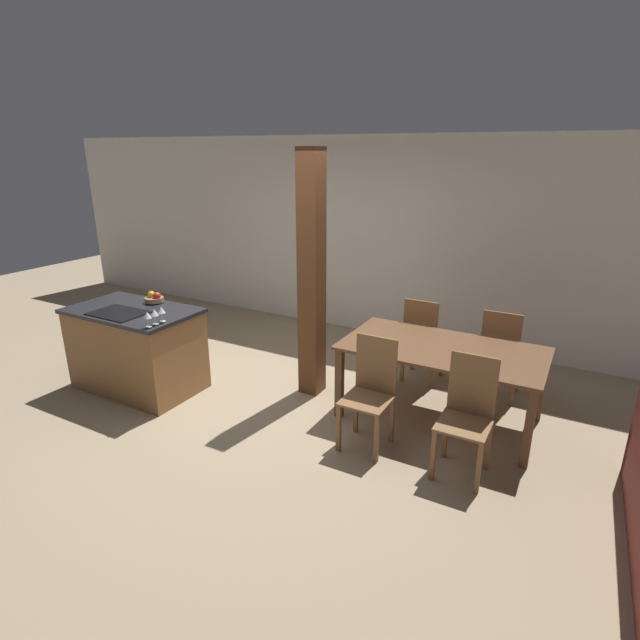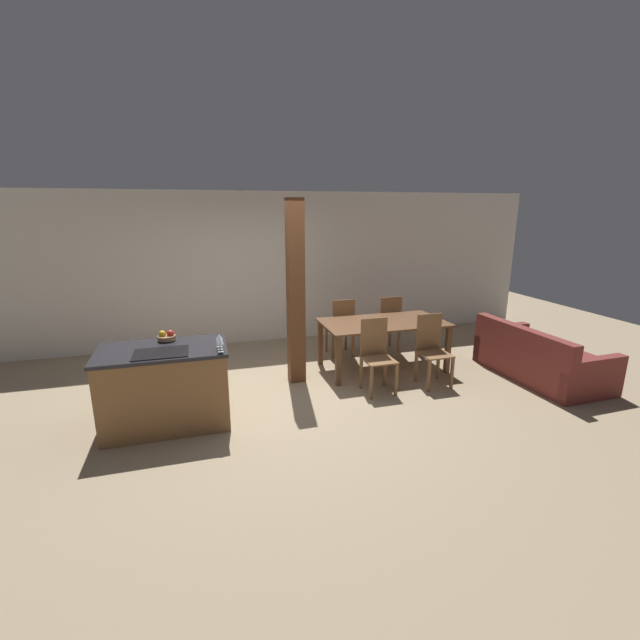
% 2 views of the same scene
% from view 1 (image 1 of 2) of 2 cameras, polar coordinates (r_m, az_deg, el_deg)
% --- Properties ---
extents(ground_plane, '(16.00, 16.00, 0.00)m').
position_cam_1_polar(ground_plane, '(5.34, -6.78, -9.28)').
color(ground_plane, '#9E896B').
extents(wall_back, '(11.20, 0.08, 2.70)m').
position_cam_1_polar(wall_back, '(7.05, 5.19, 9.39)').
color(wall_back, silver).
rests_on(wall_back, ground_plane).
extents(kitchen_island, '(1.38, 0.83, 0.92)m').
position_cam_1_polar(kitchen_island, '(5.78, -20.20, -3.08)').
color(kitchen_island, olive).
rests_on(kitchen_island, ground_plane).
extents(fruit_bowl, '(0.20, 0.20, 0.12)m').
position_cam_1_polar(fruit_bowl, '(5.77, -18.42, 2.39)').
color(fruit_bowl, '#99704C').
rests_on(fruit_bowl, kitchen_island).
extents(wine_glass_near, '(0.07, 0.07, 0.15)m').
position_cam_1_polar(wine_glass_near, '(4.95, -19.13, 0.49)').
color(wine_glass_near, silver).
rests_on(wine_glass_near, kitchen_island).
extents(wine_glass_middle, '(0.07, 0.07, 0.15)m').
position_cam_1_polar(wine_glass_middle, '(5.00, -18.39, 0.77)').
color(wine_glass_middle, silver).
rests_on(wine_glass_middle, kitchen_island).
extents(wine_glass_far, '(0.07, 0.07, 0.15)m').
position_cam_1_polar(wine_glass_far, '(5.06, -17.67, 1.04)').
color(wine_glass_far, silver).
rests_on(wine_glass_far, kitchen_island).
extents(dining_table, '(1.86, 1.00, 0.75)m').
position_cam_1_polar(dining_table, '(4.87, 13.78, -4.03)').
color(dining_table, brown).
rests_on(dining_table, ground_plane).
extents(dining_chair_near_left, '(0.40, 0.40, 0.98)m').
position_cam_1_polar(dining_chair_near_left, '(4.42, 5.78, -8.07)').
color(dining_chair_near_left, brown).
rests_on(dining_chair_near_left, ground_plane).
extents(dining_chair_near_right, '(0.40, 0.40, 0.98)m').
position_cam_1_polar(dining_chair_near_right, '(4.21, 16.44, -10.29)').
color(dining_chair_near_right, brown).
rests_on(dining_chair_near_right, ground_plane).
extents(dining_chair_far_left, '(0.40, 0.40, 0.98)m').
position_cam_1_polar(dining_chair_far_left, '(5.67, 11.60, -2.13)').
color(dining_chair_far_left, brown).
rests_on(dining_chair_far_left, ground_plane).
extents(dining_chair_far_right, '(0.40, 0.40, 0.98)m').
position_cam_1_polar(dining_chair_far_right, '(5.51, 19.90, -3.57)').
color(dining_chair_far_right, brown).
rests_on(dining_chair_far_right, ground_plane).
extents(timber_post, '(0.22, 0.22, 2.54)m').
position_cam_1_polar(timber_post, '(5.09, -0.96, 4.82)').
color(timber_post, brown).
rests_on(timber_post, ground_plane).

